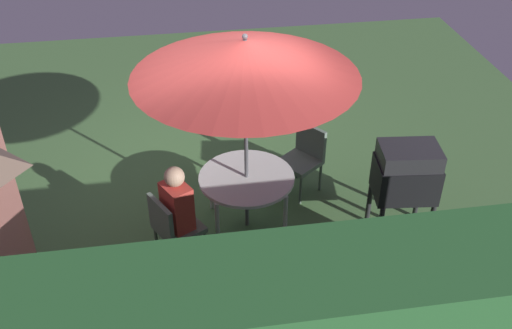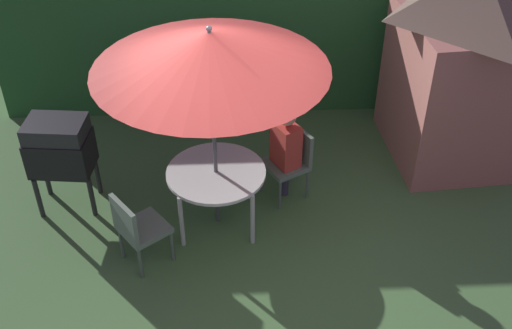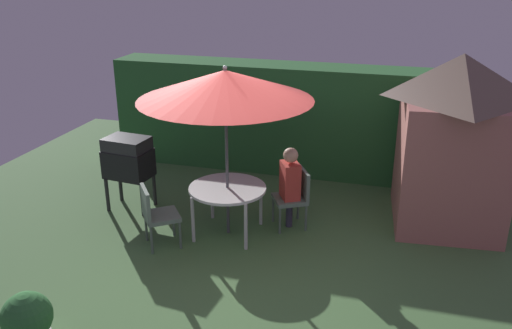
{
  "view_description": "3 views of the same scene",
  "coord_description": "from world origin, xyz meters",
  "px_view_note": "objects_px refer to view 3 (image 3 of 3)",
  "views": [
    {
      "loc": [
        0.43,
        6.17,
        4.77
      ],
      "look_at": [
        -0.44,
        0.67,
        0.87
      ],
      "focal_mm": 41.28,
      "sensor_mm": 36.0,
      "label": 1
    },
    {
      "loc": [
        -0.13,
        -4.86,
        5.07
      ],
      "look_at": [
        0.13,
        0.65,
        0.86
      ],
      "focal_mm": 44.28,
      "sensor_mm": 36.0,
      "label": 2
    },
    {
      "loc": [
        2.01,
        -5.97,
        3.82
      ],
      "look_at": [
        0.21,
        0.35,
        1.27
      ],
      "focal_mm": 37.55,
      "sensor_mm": 36.0,
      "label": 3
    }
  ],
  "objects_px": {
    "bbq_grill": "(128,159)",
    "person_in_red": "(290,179)",
    "patio_umbrella": "(225,85)",
    "chair_far_side": "(155,212)",
    "garden_shed": "(453,140)",
    "potted_plant_by_shed": "(28,323)",
    "chair_near_shed": "(295,194)",
    "patio_table": "(228,191)"
  },
  "relations": [
    {
      "from": "patio_table",
      "to": "chair_near_shed",
      "type": "bearing_deg",
      "value": 28.69
    },
    {
      "from": "person_in_red",
      "to": "garden_shed",
      "type": "bearing_deg",
      "value": 20.57
    },
    {
      "from": "potted_plant_by_shed",
      "to": "bbq_grill",
      "type": "bearing_deg",
      "value": 101.17
    },
    {
      "from": "patio_table",
      "to": "patio_umbrella",
      "type": "bearing_deg",
      "value": 180.0
    },
    {
      "from": "patio_umbrella",
      "to": "bbq_grill",
      "type": "bearing_deg",
      "value": 167.94
    },
    {
      "from": "bbq_grill",
      "to": "patio_umbrella",
      "type": "bearing_deg",
      "value": -12.06
    },
    {
      "from": "chair_far_side",
      "to": "bbq_grill",
      "type": "bearing_deg",
      "value": 132.78
    },
    {
      "from": "person_in_red",
      "to": "potted_plant_by_shed",
      "type": "bearing_deg",
      "value": -119.24
    },
    {
      "from": "bbq_grill",
      "to": "potted_plant_by_shed",
      "type": "relative_size",
      "value": 1.71
    },
    {
      "from": "chair_far_side",
      "to": "patio_umbrella",
      "type": "bearing_deg",
      "value": 37.26
    },
    {
      "from": "garden_shed",
      "to": "patio_umbrella",
      "type": "relative_size",
      "value": 1.04
    },
    {
      "from": "garden_shed",
      "to": "chair_far_side",
      "type": "xyz_separation_m",
      "value": [
        -3.91,
        -1.93,
        -0.8
      ]
    },
    {
      "from": "bbq_grill",
      "to": "chair_far_side",
      "type": "bearing_deg",
      "value": -47.22
    },
    {
      "from": "chair_far_side",
      "to": "person_in_red",
      "type": "relative_size",
      "value": 0.71
    },
    {
      "from": "garden_shed",
      "to": "chair_near_shed",
      "type": "relative_size",
      "value": 2.87
    },
    {
      "from": "garden_shed",
      "to": "person_in_red",
      "type": "bearing_deg",
      "value": -159.43
    },
    {
      "from": "patio_umbrella",
      "to": "garden_shed",
      "type": "bearing_deg",
      "value": 22.85
    },
    {
      "from": "patio_umbrella",
      "to": "chair_far_side",
      "type": "height_order",
      "value": "patio_umbrella"
    },
    {
      "from": "chair_near_shed",
      "to": "chair_far_side",
      "type": "xyz_separation_m",
      "value": [
        -1.74,
        -1.13,
        0.0
      ]
    },
    {
      "from": "patio_table",
      "to": "potted_plant_by_shed",
      "type": "distance_m",
      "value": 3.23
    },
    {
      "from": "bbq_grill",
      "to": "potted_plant_by_shed",
      "type": "bearing_deg",
      "value": -78.83
    },
    {
      "from": "patio_table",
      "to": "chair_near_shed",
      "type": "xyz_separation_m",
      "value": [
        0.9,
        0.49,
        -0.15
      ]
    },
    {
      "from": "chair_near_shed",
      "to": "person_in_red",
      "type": "relative_size",
      "value": 0.71
    },
    {
      "from": "patio_umbrella",
      "to": "chair_far_side",
      "type": "relative_size",
      "value": 2.77
    },
    {
      "from": "patio_table",
      "to": "bbq_grill",
      "type": "bearing_deg",
      "value": 167.94
    },
    {
      "from": "patio_table",
      "to": "person_in_red",
      "type": "height_order",
      "value": "person_in_red"
    },
    {
      "from": "patio_table",
      "to": "bbq_grill",
      "type": "distance_m",
      "value": 1.83
    },
    {
      "from": "chair_near_shed",
      "to": "potted_plant_by_shed",
      "type": "relative_size",
      "value": 1.28
    },
    {
      "from": "bbq_grill",
      "to": "person_in_red",
      "type": "height_order",
      "value": "person_in_red"
    },
    {
      "from": "potted_plant_by_shed",
      "to": "garden_shed",
      "type": "bearing_deg",
      "value": 45.81
    },
    {
      "from": "patio_umbrella",
      "to": "chair_far_side",
      "type": "xyz_separation_m",
      "value": [
        -0.84,
        -0.64,
        -1.71
      ]
    },
    {
      "from": "patio_umbrella",
      "to": "potted_plant_by_shed",
      "type": "relative_size",
      "value": 3.54
    },
    {
      "from": "garden_shed",
      "to": "potted_plant_by_shed",
      "type": "distance_m",
      "value": 6.08
    },
    {
      "from": "garden_shed",
      "to": "patio_umbrella",
      "type": "xyz_separation_m",
      "value": [
        -3.07,
        -1.29,
        0.91
      ]
    },
    {
      "from": "bbq_grill",
      "to": "garden_shed",
      "type": "bearing_deg",
      "value": 10.64
    },
    {
      "from": "bbq_grill",
      "to": "chair_near_shed",
      "type": "height_order",
      "value": "bbq_grill"
    },
    {
      "from": "potted_plant_by_shed",
      "to": "patio_umbrella",
      "type": "bearing_deg",
      "value": 69.67
    },
    {
      "from": "person_in_red",
      "to": "patio_umbrella",
      "type": "bearing_deg",
      "value": -151.31
    },
    {
      "from": "person_in_red",
      "to": "bbq_grill",
      "type": "bearing_deg",
      "value": -178.5
    },
    {
      "from": "patio_umbrella",
      "to": "chair_near_shed",
      "type": "relative_size",
      "value": 2.77
    },
    {
      "from": "bbq_grill",
      "to": "chair_near_shed",
      "type": "bearing_deg",
      "value": 2.33
    },
    {
      "from": "patio_table",
      "to": "chair_far_side",
      "type": "xyz_separation_m",
      "value": [
        -0.84,
        -0.64,
        -0.15
      ]
    }
  ]
}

